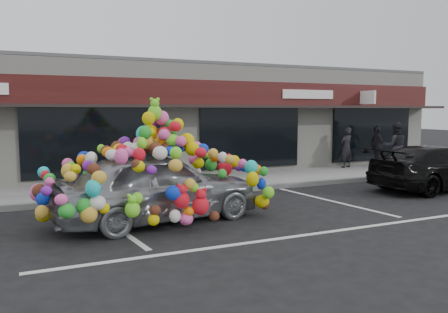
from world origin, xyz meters
name	(u,v)px	position (x,y,z in m)	size (l,w,h in m)	color
ground	(244,212)	(0.00, 0.00, 0.00)	(90.00, 90.00, 0.00)	black
shop_building	(154,119)	(0.00, 8.44, 2.16)	(24.00, 7.20, 4.31)	silver
sidewalk	(190,184)	(0.00, 4.00, 0.07)	(26.00, 3.00, 0.15)	gray
kerb	(207,192)	(0.00, 2.50, 0.07)	(26.00, 0.18, 0.16)	slate
parking_stripe_left	(111,224)	(-3.20, 0.20, 0.00)	(0.12, 4.40, 0.01)	silver
parking_stripe_mid	(331,201)	(2.80, 0.20, 0.00)	(0.12, 4.40, 0.01)	silver
lane_line	(374,226)	(2.00, -2.30, 0.00)	(14.00, 0.12, 0.01)	silver
toy_car	(158,178)	(-2.18, 0.02, 0.98)	(3.35, 5.21, 2.89)	gray
black_sedan	(438,168)	(7.01, 0.31, 0.70)	(4.84, 1.97, 1.40)	black
pedestrian_a	(346,147)	(7.14, 4.89, 0.99)	(0.61, 0.40, 1.67)	black
pedestrian_b	(395,146)	(8.41, 3.51, 1.09)	(0.92, 0.71, 1.89)	black
pedestrian_c	(377,146)	(8.50, 4.61, 1.01)	(0.42, 1.00, 1.71)	black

